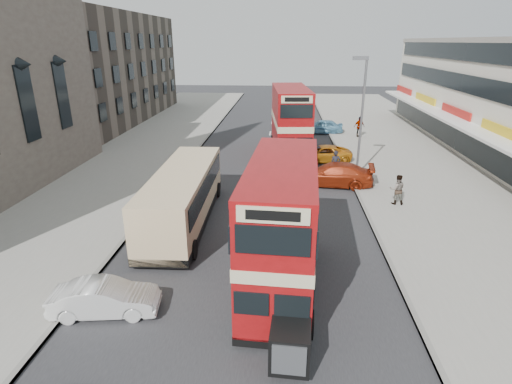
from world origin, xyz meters
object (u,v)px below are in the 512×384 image
at_px(car_right_c, 322,127).
at_px(cyclist, 335,171).
at_px(bus_main, 282,227).
at_px(car_right_a, 333,174).
at_px(bus_second, 291,122).
at_px(pedestrian_near, 397,189).
at_px(coach, 183,195).
at_px(pedestrian_far, 359,127).
at_px(car_left_front, 105,298).
at_px(car_right_b, 322,154).
at_px(street_lamp, 361,109).

distance_m(car_right_c, cyclist, 15.29).
bearing_deg(bus_main, cyclist, -101.85).
xyz_separation_m(car_right_a, cyclist, (0.23, 0.86, -0.02)).
distance_m(bus_second, car_right_a, 8.29).
height_order(bus_second, pedestrian_near, bus_second).
bearing_deg(pedestrian_near, coach, 16.90).
bearing_deg(car_right_a, bus_second, -152.26).
relative_size(bus_main, pedestrian_far, 4.51).
relative_size(pedestrian_near, cyclist, 0.84).
relative_size(car_left_front, pedestrian_far, 1.87).
xyz_separation_m(bus_main, car_right_b, (3.06, 17.68, -1.91)).
height_order(bus_main, car_right_b, bus_main).
height_order(coach, car_left_front, coach).
height_order(bus_second, car_right_a, bus_second).
bearing_deg(pedestrian_near, car_left_front, 42.67).
distance_m(car_right_a, car_right_c, 16.16).
relative_size(pedestrian_near, pedestrian_far, 0.90).
distance_m(street_lamp, car_right_a, 4.77).
bearing_deg(bus_second, pedestrian_near, 114.13).
distance_m(car_right_b, pedestrian_far, 9.68).
height_order(pedestrian_near, pedestrian_far, pedestrian_far).
xyz_separation_m(car_left_front, pedestrian_near, (12.67, 10.76, 0.43)).
bearing_deg(car_right_c, car_left_front, -17.44).
bearing_deg(car_right_a, street_lamp, 143.06).
bearing_deg(car_left_front, street_lamp, -42.28).
height_order(car_right_c, pedestrian_far, pedestrian_far).
bearing_deg(car_right_a, pedestrian_far, 171.60).
height_order(bus_main, pedestrian_near, bus_main).
relative_size(bus_second, pedestrian_near, 5.47).
distance_m(car_left_front, cyclist, 17.85).
bearing_deg(pedestrian_far, bus_second, -158.16).
distance_m(car_right_b, cyclist, 4.79).
height_order(coach, pedestrian_near, coach).
distance_m(bus_second, cyclist, 7.60).
distance_m(bus_main, coach, 7.65).
distance_m(pedestrian_near, cyclist, 5.26).
distance_m(coach, car_right_c, 24.36).
bearing_deg(car_right_c, car_right_b, -3.79).
height_order(coach, car_right_b, coach).
bearing_deg(cyclist, car_right_b, 99.79).
height_order(bus_second, cyclist, bus_second).
bearing_deg(coach, bus_second, 66.91).
relative_size(bus_second, car_left_front, 2.64).
xyz_separation_m(street_lamp, car_right_b, (-2.04, 3.81, -4.15)).
height_order(street_lamp, car_left_front, street_lamp).
bearing_deg(street_lamp, car_right_a, -134.46).
bearing_deg(car_right_a, bus_main, -7.85).
xyz_separation_m(car_left_front, car_right_b, (9.15, 19.81, 0.03)).
xyz_separation_m(pedestrian_far, cyclist, (-3.84, -13.42, -0.40)).
height_order(bus_second, car_left_front, bus_second).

